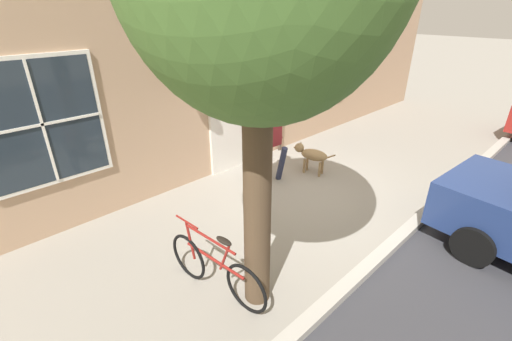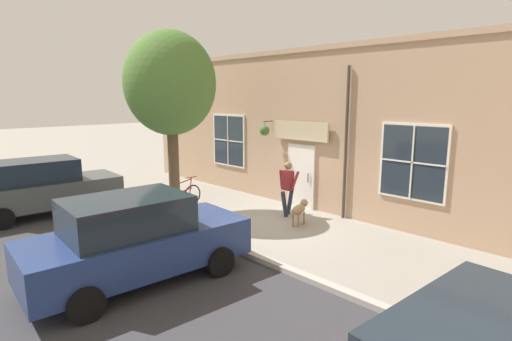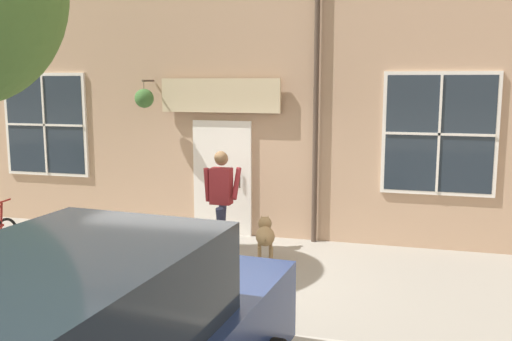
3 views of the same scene
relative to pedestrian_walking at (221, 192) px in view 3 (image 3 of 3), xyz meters
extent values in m
plane|color=gray|center=(1.10, 0.09, -1.02)|extent=(90.00, 90.00, 0.00)
cube|color=#B2ADA3|center=(3.10, 0.09, -0.96)|extent=(0.20, 28.00, 0.12)
cube|color=tan|center=(-1.25, 0.09, 1.49)|extent=(0.30, 18.00, 5.01)
cube|color=white|center=(-1.08, -0.34, 0.03)|extent=(0.10, 1.10, 2.10)
cube|color=#232D38|center=(-1.05, -0.34, -0.02)|extent=(0.03, 0.90, 1.90)
cylinder|color=#47382D|center=(-0.99, 0.01, 0.03)|extent=(0.03, 0.03, 0.30)
cube|color=beige|center=(-0.98, -0.34, 1.53)|extent=(0.08, 2.20, 0.60)
cylinder|color=#47382D|center=(-1.02, 1.36, 1.24)|extent=(0.09, 0.09, 4.51)
cylinder|color=#47382D|center=(-0.86, -1.67, 1.79)|extent=(0.44, 0.04, 0.04)
cylinder|color=#47382D|center=(-0.68, -1.67, 1.61)|extent=(0.01, 0.01, 0.34)
cone|color=#2D2823|center=(-0.68, -1.67, 1.39)|extent=(0.32, 0.32, 0.18)
sphere|color=#3D6B33|center=(-0.68, -1.67, 1.48)|extent=(0.34, 0.34, 0.34)
cube|color=white|center=(-1.08, -4.02, 0.93)|extent=(0.08, 1.82, 2.02)
cube|color=#232D38|center=(-1.05, -4.02, 0.93)|extent=(0.03, 1.70, 1.90)
cube|color=white|center=(-1.03, -4.02, 0.93)|extent=(0.04, 0.04, 1.90)
cube|color=white|center=(-1.03, -4.02, 0.93)|extent=(0.04, 1.70, 0.04)
cube|color=white|center=(-1.08, 3.39, 0.93)|extent=(0.08, 1.82, 2.02)
cube|color=#232D38|center=(-1.05, 3.39, 0.93)|extent=(0.03, 1.70, 1.90)
cube|color=white|center=(-1.03, 3.39, 0.93)|extent=(0.04, 0.04, 1.90)
cube|color=white|center=(-1.03, 3.39, 0.93)|extent=(0.04, 1.70, 0.04)
cylinder|color=#282D47|center=(-0.21, -0.07, -0.61)|extent=(0.30, 0.14, 0.82)
cylinder|color=#282D47|center=(0.22, 0.07, -0.61)|extent=(0.30, 0.14, 0.82)
cube|color=maroon|center=(0.00, 0.00, 0.10)|extent=(0.23, 0.35, 0.59)
sphere|color=#936B4C|center=(-0.02, 0.00, 0.54)|extent=(0.22, 0.22, 0.22)
sphere|color=brown|center=(0.01, 0.00, 0.57)|extent=(0.21, 0.21, 0.21)
cylinder|color=maroon|center=(0.04, -0.23, 0.11)|extent=(0.16, 0.09, 0.57)
cylinder|color=maroon|center=(-0.09, 0.23, 0.13)|extent=(0.33, 0.09, 0.52)
ellipsoid|color=#997A51|center=(0.50, 0.87, -0.55)|extent=(0.69, 0.45, 0.26)
cylinder|color=#997A51|center=(0.34, 0.74, -0.84)|extent=(0.06, 0.06, 0.35)
cylinder|color=#997A51|center=(0.30, 0.91, -0.84)|extent=(0.06, 0.06, 0.35)
cylinder|color=#997A51|center=(0.71, 0.84, -0.84)|extent=(0.06, 0.06, 0.35)
cylinder|color=#997A51|center=(0.66, 1.01, -0.84)|extent=(0.06, 0.06, 0.35)
sphere|color=#997A51|center=(0.14, 0.77, -0.45)|extent=(0.22, 0.22, 0.22)
cone|color=#997A51|center=(0.03, 0.74, -0.47)|extent=(0.12, 0.11, 0.09)
cone|color=#997A51|center=(0.16, 0.73, -0.34)|extent=(0.06, 0.06, 0.07)
cone|color=#997A51|center=(0.14, 0.82, -0.34)|extent=(0.06, 0.06, 0.07)
cylinder|color=#997A51|center=(0.89, 0.98, -0.50)|extent=(0.21, 0.09, 0.14)
torus|color=black|center=(1.34, -3.13, -0.69)|extent=(0.71, 0.10, 0.70)
cylinder|color=maroon|center=(1.42, -3.12, -0.37)|extent=(0.14, 0.06, 0.58)
cylinder|color=maroon|center=(1.39, -3.13, -0.07)|extent=(0.46, 0.06, 0.03)
cube|color=#1E2833|center=(5.69, 0.89, 0.39)|extent=(2.34, 1.71, 0.68)
camera|label=1|loc=(4.81, -5.11, 2.57)|focal=24.00mm
camera|label=2|loc=(9.06, 7.89, 2.62)|focal=28.00mm
camera|label=3|loc=(8.65, 2.98, 1.79)|focal=40.00mm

